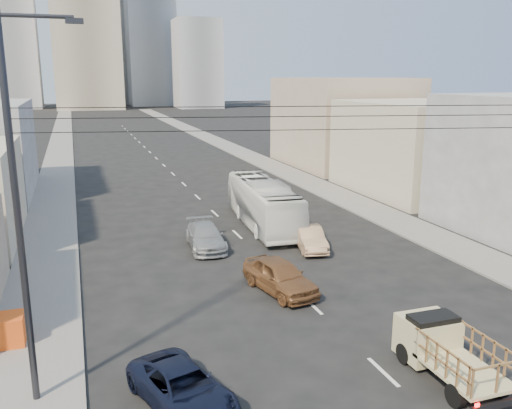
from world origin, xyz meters
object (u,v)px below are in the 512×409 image
navy_pickup (183,388)px  sedan_brown (280,276)px  city_bus (263,203)px  sedan_grey (206,237)px  sedan_tan (310,238)px  streetlamp_left (21,207)px  flatbed_pickup (447,347)px

navy_pickup → sedan_brown: (6.26, 7.75, 0.17)m
city_bus → sedan_grey: (-5.00, -3.66, -0.88)m
navy_pickup → sedan_grey: bearing=56.4°
sedan_brown → sedan_tan: sedan_brown is taller
navy_pickup → streetlamp_left: size_ratio=0.38×
flatbed_pickup → navy_pickup: 9.07m
sedan_tan → streetlamp_left: (-14.66, -11.65, 5.75)m
sedan_brown → streetlamp_left: (-10.56, -6.01, 5.63)m
flatbed_pickup → city_bus: (0.47, 20.42, 0.51)m
streetlamp_left → city_bus: bearing=51.9°
sedan_brown → sedan_tan: (4.10, 5.64, -0.12)m
city_bus → sedan_grey: city_bus is taller
city_bus → streetlamp_left: bearing=-123.8°
flatbed_pickup → sedan_grey: bearing=105.1°
sedan_tan → flatbed_pickup: bearing=-84.1°
city_bus → sedan_grey: size_ratio=2.32×
city_bus → streetlamp_left: (-13.75, -17.51, 4.83)m
navy_pickup → sedan_grey: (4.46, 15.60, 0.09)m
sedan_brown → city_bus: bearing=62.5°
sedan_brown → sedan_tan: bearing=42.0°
sedan_brown → streetlamp_left: bearing=-162.3°
flatbed_pickup → streetlamp_left: streetlamp_left is taller
flatbed_pickup → sedan_tan: bearing=84.6°
navy_pickup → sedan_brown: size_ratio=0.97×
flatbed_pickup → sedan_tan: 14.63m
sedan_tan → sedan_grey: size_ratio=0.83×
flatbed_pickup → navy_pickup: bearing=172.6°
streetlamp_left → sedan_tan: bearing=38.5°
sedan_brown → sedan_grey: sedan_brown is taller
navy_pickup → sedan_tan: size_ratio=1.10×
city_bus → sedan_tan: bearing=-76.9°
navy_pickup → sedan_brown: sedan_brown is taller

